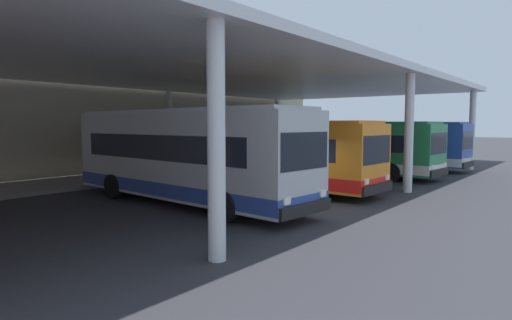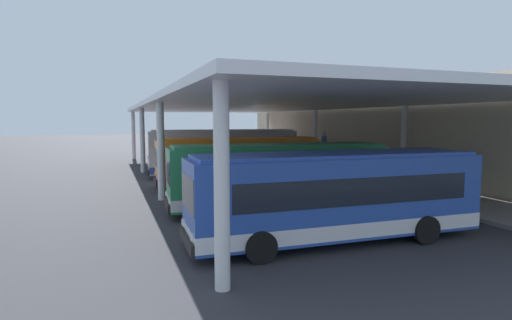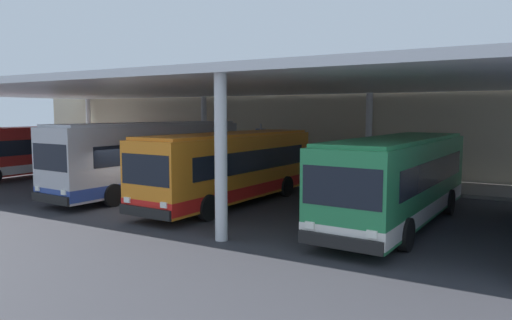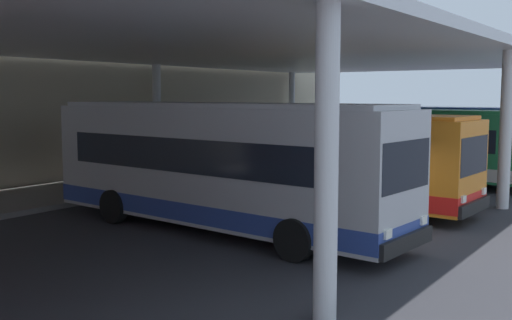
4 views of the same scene
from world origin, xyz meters
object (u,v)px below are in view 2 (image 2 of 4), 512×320
bus_middle_bay (238,161)px  banner_sign (324,149)px  bus_far_bay (279,175)px  bus_second_bay (223,152)px  bench_waiting (386,176)px  bus_nearest_bay (202,146)px  bus_departing (336,196)px  trash_bin (417,183)px

bus_middle_bay → banner_sign: 8.72m
bus_far_bay → banner_sign: bearing=141.0°
bus_middle_bay → bus_far_bay: size_ratio=1.00×
bus_second_bay → bench_waiting: bearing=45.4°
bus_middle_bay → bus_nearest_bay: bearing=176.0°
bus_nearest_bay → bus_departing: (28.76, -1.56, 0.00)m
bus_second_bay → bus_middle_bay: size_ratio=1.08×
bus_nearest_bay → banner_sign: bearing=28.7°
trash_bin → bus_nearest_bay: bearing=-161.3°
bus_nearest_bay → trash_bin: (22.53, 7.64, -0.98)m
bus_second_bay → bench_waiting: 12.16m
bus_middle_bay → bench_waiting: bearing=69.1°
bus_departing → banner_sign: banner_sign is taller
bus_nearest_bay → banner_sign: banner_sign is taller
bench_waiting → bus_nearest_bay: bearing=-157.8°
bus_departing → trash_bin: bus_departing is taller
bus_nearest_bay → bus_departing: size_ratio=1.00×
banner_sign → bus_nearest_bay: bearing=-151.3°
bus_middle_bay → bench_waiting: size_ratio=5.91×
bus_nearest_bay → trash_bin: bus_nearest_bay is taller
bus_far_bay → bus_second_bay: bearing=176.7°
bus_nearest_bay → bus_departing: bearing=-3.1°
bus_departing → bus_nearest_bay: bearing=176.9°
bus_second_bay → bus_departing: 17.92m
trash_bin → banner_sign: 9.79m
trash_bin → bench_waiting: bearing=175.0°
bench_waiting → bus_middle_bay: bearing=-110.9°
bench_waiting → banner_sign: bearing=-172.3°
bus_second_bay → bench_waiting: size_ratio=6.37×
bus_second_bay → bus_nearest_bay: bearing=176.3°
bus_departing → trash_bin: 11.16m
bus_departing → trash_bin: size_ratio=10.82×
bus_second_bay → bus_departing: bearing=-2.8°
bus_second_bay → bus_departing: size_ratio=1.08×
bus_second_bay → bus_departing: (17.90, -0.87, -0.19)m
bench_waiting → bus_far_bay: bearing=-67.1°
bus_middle_bay → trash_bin: size_ratio=10.85×
bus_nearest_bay → bus_second_bay: bus_second_bay is taller
trash_bin → banner_sign: banner_sign is taller
bus_second_bay → bus_far_bay: size_ratio=1.08×
bus_middle_bay → trash_bin: bus_middle_bay is taller
bench_waiting → trash_bin: 3.18m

